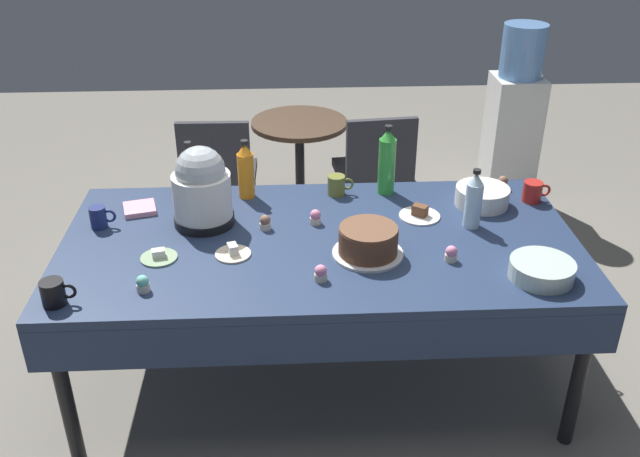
# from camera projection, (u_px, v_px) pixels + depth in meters

# --- Properties ---
(ground) EXTENTS (9.00, 9.00, 0.00)m
(ground) POSITION_uv_depth(u_px,v_px,m) (320.00, 375.00, 3.34)
(ground) COLOR slate
(potluck_table) EXTENTS (2.20, 1.10, 0.75)m
(potluck_table) POSITION_uv_depth(u_px,v_px,m) (320.00, 251.00, 3.01)
(potluck_table) COLOR navy
(potluck_table) RESTS_ON ground
(frosted_layer_cake) EXTENTS (0.29, 0.29, 0.13)m
(frosted_layer_cake) POSITION_uv_depth(u_px,v_px,m) (368.00, 242.00, 2.84)
(frosted_layer_cake) COLOR silver
(frosted_layer_cake) RESTS_ON potluck_table
(slow_cooker) EXTENTS (0.27, 0.27, 0.36)m
(slow_cooker) POSITION_uv_depth(u_px,v_px,m) (202.00, 188.00, 3.02)
(slow_cooker) COLOR black
(slow_cooker) RESTS_ON potluck_table
(glass_salad_bowl) EXTENTS (0.25, 0.25, 0.07)m
(glass_salad_bowl) POSITION_uv_depth(u_px,v_px,m) (542.00, 270.00, 2.70)
(glass_salad_bowl) COLOR #B2C6BC
(glass_salad_bowl) RESTS_ON potluck_table
(ceramic_snack_bowl) EXTENTS (0.25, 0.25, 0.09)m
(ceramic_snack_bowl) POSITION_uv_depth(u_px,v_px,m) (482.00, 196.00, 3.24)
(ceramic_snack_bowl) COLOR silver
(ceramic_snack_bowl) RESTS_ON potluck_table
(dessert_plate_sage) EXTENTS (0.15, 0.15, 0.04)m
(dessert_plate_sage) POSITION_uv_depth(u_px,v_px,m) (159.00, 256.00, 2.84)
(dessert_plate_sage) COLOR #8CA87F
(dessert_plate_sage) RESTS_ON potluck_table
(dessert_plate_cream) EXTENTS (0.15, 0.15, 0.05)m
(dessert_plate_cream) POSITION_uv_depth(u_px,v_px,m) (233.00, 252.00, 2.86)
(dessert_plate_cream) COLOR beige
(dessert_plate_cream) RESTS_ON potluck_table
(dessert_plate_white) EXTENTS (0.19, 0.19, 0.06)m
(dessert_plate_white) POSITION_uv_depth(u_px,v_px,m) (420.00, 214.00, 3.15)
(dessert_plate_white) COLOR white
(dessert_plate_white) RESTS_ON potluck_table
(cupcake_berry) EXTENTS (0.05, 0.05, 0.07)m
(cupcake_berry) POSITION_uv_depth(u_px,v_px,m) (265.00, 223.00, 3.04)
(cupcake_berry) COLOR beige
(cupcake_berry) RESTS_ON potluck_table
(cupcake_cocoa) EXTENTS (0.05, 0.05, 0.07)m
(cupcake_cocoa) POSITION_uv_depth(u_px,v_px,m) (143.00, 284.00, 2.62)
(cupcake_cocoa) COLOR beige
(cupcake_cocoa) RESTS_ON potluck_table
(cupcake_vanilla) EXTENTS (0.05, 0.05, 0.07)m
(cupcake_vanilla) POSITION_uv_depth(u_px,v_px,m) (451.00, 254.00, 2.81)
(cupcake_vanilla) COLOR beige
(cupcake_vanilla) RESTS_ON potluck_table
(cupcake_lemon) EXTENTS (0.05, 0.05, 0.07)m
(cupcake_lemon) POSITION_uv_depth(u_px,v_px,m) (321.00, 273.00, 2.68)
(cupcake_lemon) COLOR beige
(cupcake_lemon) RESTS_ON potluck_table
(cupcake_rose) EXTENTS (0.05, 0.05, 0.07)m
(cupcake_rose) POSITION_uv_depth(u_px,v_px,m) (315.00, 217.00, 3.09)
(cupcake_rose) COLOR beige
(cupcake_rose) RESTS_ON potluck_table
(cupcake_mint) EXTENTS (0.05, 0.05, 0.07)m
(cupcake_mint) POSITION_uv_depth(u_px,v_px,m) (503.00, 183.00, 3.40)
(cupcake_mint) COLOR beige
(cupcake_mint) RESTS_ON potluck_table
(soda_bottle_cola) EXTENTS (0.08, 0.08, 0.29)m
(soda_bottle_cola) POSITION_uv_depth(u_px,v_px,m) (190.00, 173.00, 3.26)
(soda_bottle_cola) COLOR #33190F
(soda_bottle_cola) RESTS_ON potluck_table
(soda_bottle_lime_soda) EXTENTS (0.08, 0.08, 0.34)m
(soda_bottle_lime_soda) POSITION_uv_depth(u_px,v_px,m) (387.00, 162.00, 3.31)
(soda_bottle_lime_soda) COLOR green
(soda_bottle_lime_soda) RESTS_ON potluck_table
(soda_bottle_water) EXTENTS (0.07, 0.07, 0.27)m
(soda_bottle_water) POSITION_uv_depth(u_px,v_px,m) (474.00, 201.00, 3.02)
(soda_bottle_water) COLOR silver
(soda_bottle_water) RESTS_ON potluck_table
(soda_bottle_orange_juice) EXTENTS (0.08, 0.08, 0.29)m
(soda_bottle_orange_juice) POSITION_uv_depth(u_px,v_px,m) (246.00, 171.00, 3.28)
(soda_bottle_orange_juice) COLOR orange
(soda_bottle_orange_juice) RESTS_ON potluck_table
(coffee_mug_red) EXTENTS (0.13, 0.09, 0.10)m
(coffee_mug_red) POSITION_uv_depth(u_px,v_px,m) (533.00, 192.00, 3.28)
(coffee_mug_red) COLOR #B2231E
(coffee_mug_red) RESTS_ON potluck_table
(coffee_mug_black) EXTENTS (0.13, 0.09, 0.10)m
(coffee_mug_black) POSITION_uv_depth(u_px,v_px,m) (54.00, 293.00, 2.53)
(coffee_mug_black) COLOR black
(coffee_mug_black) RESTS_ON potluck_table
(coffee_mug_navy) EXTENTS (0.11, 0.07, 0.10)m
(coffee_mug_navy) POSITION_uv_depth(u_px,v_px,m) (99.00, 217.00, 3.05)
(coffee_mug_navy) COLOR navy
(coffee_mug_navy) RESTS_ON potluck_table
(coffee_mug_olive) EXTENTS (0.13, 0.08, 0.10)m
(coffee_mug_olive) POSITION_uv_depth(u_px,v_px,m) (337.00, 185.00, 3.34)
(coffee_mug_olive) COLOR olive
(coffee_mug_olive) RESTS_ON potluck_table
(paper_napkin_stack) EXTENTS (0.17, 0.17, 0.02)m
(paper_napkin_stack) POSITION_uv_depth(u_px,v_px,m) (140.00, 209.00, 3.20)
(paper_napkin_stack) COLOR pink
(paper_napkin_stack) RESTS_ON potluck_table
(maroon_chair_left) EXTENTS (0.45, 0.45, 0.85)m
(maroon_chair_left) POSITION_uv_depth(u_px,v_px,m) (218.00, 171.00, 4.23)
(maroon_chair_left) COLOR #333338
(maroon_chair_left) RESTS_ON ground
(maroon_chair_right) EXTENTS (0.48, 0.48, 0.85)m
(maroon_chair_right) POSITION_uv_depth(u_px,v_px,m) (375.00, 168.00, 4.27)
(maroon_chair_right) COLOR #333338
(maroon_chair_right) RESTS_ON ground
(round_cafe_table) EXTENTS (0.60, 0.60, 0.72)m
(round_cafe_table) POSITION_uv_depth(u_px,v_px,m) (300.00, 154.00, 4.45)
(round_cafe_table) COLOR #473323
(round_cafe_table) RESTS_ON ground
(water_cooler) EXTENTS (0.32, 0.32, 1.24)m
(water_cooler) POSITION_uv_depth(u_px,v_px,m) (513.00, 122.00, 4.70)
(water_cooler) COLOR silver
(water_cooler) RESTS_ON ground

